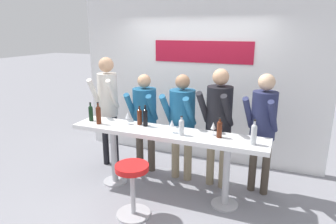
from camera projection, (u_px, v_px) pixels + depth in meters
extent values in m
plane|color=gray|center=(166.00, 193.00, 4.32)|extent=(40.00, 40.00, 0.00)
cube|color=white|center=(197.00, 81.00, 5.22)|extent=(4.34, 0.10, 2.81)
cube|color=#B2142D|center=(202.00, 52.00, 4.99)|extent=(1.69, 0.02, 0.36)
cube|color=white|center=(166.00, 133.00, 4.08)|extent=(2.74, 0.50, 0.06)
cylinder|color=#B2B2B7|center=(114.00, 154.00, 4.50)|extent=(0.09, 0.09, 0.88)
cylinder|color=#B2B2B7|center=(115.00, 181.00, 4.63)|extent=(0.36, 0.36, 0.02)
cylinder|color=#B2B2B7|center=(226.00, 174.00, 3.89)|extent=(0.09, 0.09, 0.88)
cylinder|color=#B2B2B7|center=(224.00, 204.00, 4.01)|extent=(0.36, 0.36, 0.02)
cylinder|color=#B2B2B7|center=(134.00, 214.00, 3.81)|extent=(0.43, 0.43, 0.02)
cylinder|color=#B2B2B7|center=(133.00, 191.00, 3.72)|extent=(0.06, 0.06, 0.63)
cylinder|color=red|center=(132.00, 168.00, 3.63)|extent=(0.41, 0.41, 0.07)
cylinder|color=black|center=(105.00, 140.00, 5.13)|extent=(0.10, 0.10, 0.89)
cylinder|color=black|center=(115.00, 140.00, 5.10)|extent=(0.10, 0.10, 0.89)
cylinder|color=beige|center=(108.00, 95.00, 4.90)|extent=(0.38, 0.38, 0.70)
sphere|color=tan|center=(106.00, 65.00, 4.77)|extent=(0.24, 0.24, 0.24)
cylinder|color=beige|center=(95.00, 93.00, 4.75)|extent=(0.16, 0.41, 0.53)
cylinder|color=beige|center=(113.00, 94.00, 4.70)|extent=(0.16, 0.41, 0.53)
cylinder|color=#473D33|center=(140.00, 147.00, 4.96)|extent=(0.12, 0.12, 0.77)
cylinder|color=#473D33|center=(151.00, 149.00, 4.91)|extent=(0.12, 0.12, 0.77)
cylinder|color=#19517A|center=(145.00, 107.00, 4.75)|extent=(0.41, 0.41, 0.61)
sphere|color=tan|center=(144.00, 81.00, 4.63)|extent=(0.21, 0.21, 0.21)
cylinder|color=#19517A|center=(131.00, 106.00, 4.65)|extent=(0.13, 0.38, 0.48)
cylinder|color=#19517A|center=(152.00, 108.00, 4.55)|extent=(0.13, 0.38, 0.48)
cylinder|color=gray|center=(175.00, 153.00, 4.69)|extent=(0.12, 0.12, 0.79)
cylinder|color=gray|center=(188.00, 156.00, 4.60)|extent=(0.12, 0.12, 0.79)
cylinder|color=#19517A|center=(182.00, 111.00, 4.46)|extent=(0.41, 0.41, 0.63)
sphere|color=#9E7556|center=(183.00, 82.00, 4.34)|extent=(0.21, 0.21, 0.21)
cylinder|color=#19517A|center=(167.00, 109.00, 4.39)|extent=(0.12, 0.39, 0.49)
cylinder|color=#19517A|center=(190.00, 112.00, 4.23)|extent=(0.12, 0.39, 0.49)
cylinder|color=gray|center=(211.00, 158.00, 4.47)|extent=(0.12, 0.12, 0.85)
cylinder|color=gray|center=(223.00, 161.00, 4.37)|extent=(0.12, 0.12, 0.85)
cylinder|color=black|center=(219.00, 110.00, 4.21)|extent=(0.41, 0.41, 0.67)
sphere|color=tan|center=(221.00, 77.00, 4.09)|extent=(0.23, 0.23, 0.23)
cylinder|color=black|center=(203.00, 107.00, 4.15)|extent=(0.15, 0.41, 0.52)
cylinder|color=black|center=(227.00, 111.00, 3.98)|extent=(0.15, 0.41, 0.52)
cylinder|color=#473D33|center=(253.00, 164.00, 4.29)|extent=(0.11, 0.11, 0.83)
cylinder|color=#473D33|center=(266.00, 167.00, 4.19)|extent=(0.11, 0.11, 0.83)
cylinder|color=#23284C|center=(264.00, 115.00, 4.04)|extent=(0.40, 0.40, 0.65)
sphere|color=#D6AD89|center=(267.00, 82.00, 3.92)|extent=(0.22, 0.22, 0.22)
cylinder|color=#23284C|center=(248.00, 113.00, 3.99)|extent=(0.16, 0.39, 0.50)
cylinder|color=#23284C|center=(273.00, 117.00, 3.82)|extent=(0.16, 0.39, 0.50)
cylinder|color=#4C1E0F|center=(99.00, 116.00, 4.35)|extent=(0.07, 0.07, 0.23)
sphere|color=#4C1E0F|center=(98.00, 109.00, 4.32)|extent=(0.07, 0.07, 0.07)
cylinder|color=#4C1E0F|center=(98.00, 106.00, 4.31)|extent=(0.03, 0.03, 0.08)
cylinder|color=black|center=(98.00, 103.00, 4.30)|extent=(0.03, 0.03, 0.02)
cylinder|color=black|center=(91.00, 114.00, 4.50)|extent=(0.07, 0.07, 0.20)
sphere|color=black|center=(90.00, 108.00, 4.48)|extent=(0.07, 0.07, 0.07)
cylinder|color=black|center=(90.00, 106.00, 4.47)|extent=(0.02, 0.02, 0.07)
cylinder|color=black|center=(90.00, 103.00, 4.46)|extent=(0.03, 0.03, 0.01)
cylinder|color=#B7BCC1|center=(254.00, 136.00, 3.57)|extent=(0.07, 0.07, 0.22)
sphere|color=#B7BCC1|center=(254.00, 127.00, 3.54)|extent=(0.07, 0.07, 0.07)
cylinder|color=#B7BCC1|center=(255.00, 124.00, 3.53)|extent=(0.03, 0.03, 0.08)
cylinder|color=black|center=(255.00, 120.00, 3.52)|extent=(0.03, 0.03, 0.02)
cylinder|color=black|center=(145.00, 119.00, 4.25)|extent=(0.07, 0.07, 0.22)
sphere|color=black|center=(145.00, 111.00, 4.22)|extent=(0.07, 0.07, 0.07)
cylinder|color=black|center=(145.00, 109.00, 4.21)|extent=(0.03, 0.03, 0.08)
cylinder|color=black|center=(145.00, 106.00, 4.20)|extent=(0.03, 0.03, 0.02)
cylinder|color=#4C1E0F|center=(140.00, 118.00, 4.32)|extent=(0.07, 0.07, 0.19)
sphere|color=#4C1E0F|center=(139.00, 112.00, 4.29)|extent=(0.07, 0.07, 0.07)
cylinder|color=#4C1E0F|center=(139.00, 109.00, 4.29)|extent=(0.03, 0.03, 0.07)
cylinder|color=black|center=(139.00, 107.00, 4.27)|extent=(0.03, 0.03, 0.01)
cylinder|color=#4C1E0F|center=(219.00, 131.00, 3.81)|extent=(0.07, 0.07, 0.18)
sphere|color=#4C1E0F|center=(220.00, 124.00, 3.79)|extent=(0.07, 0.07, 0.07)
cylinder|color=#4C1E0F|center=(220.00, 121.00, 3.78)|extent=(0.03, 0.03, 0.07)
cylinder|color=black|center=(220.00, 118.00, 3.77)|extent=(0.03, 0.03, 0.01)
cylinder|color=#B7BCC1|center=(181.00, 128.00, 3.90)|extent=(0.07, 0.07, 0.18)
sphere|color=#B7BCC1|center=(181.00, 122.00, 3.87)|extent=(0.07, 0.07, 0.07)
cylinder|color=#B7BCC1|center=(182.00, 119.00, 3.86)|extent=(0.03, 0.03, 0.06)
cylinder|color=black|center=(182.00, 116.00, 3.85)|extent=(0.03, 0.03, 0.01)
cylinder|color=silver|center=(172.00, 132.00, 4.01)|extent=(0.06, 0.06, 0.01)
cylinder|color=silver|center=(172.00, 129.00, 4.00)|extent=(0.01, 0.01, 0.08)
cone|color=silver|center=(172.00, 123.00, 3.97)|extent=(0.07, 0.07, 0.09)
cylinder|color=silver|center=(213.00, 135.00, 3.92)|extent=(0.06, 0.06, 0.01)
cylinder|color=silver|center=(213.00, 132.00, 3.90)|extent=(0.01, 0.01, 0.08)
cone|color=silver|center=(213.00, 125.00, 3.88)|extent=(0.07, 0.07, 0.09)
cylinder|color=silver|center=(128.00, 124.00, 4.37)|extent=(0.06, 0.06, 0.01)
cylinder|color=silver|center=(128.00, 121.00, 4.36)|extent=(0.01, 0.01, 0.08)
cone|color=silver|center=(128.00, 115.00, 4.34)|extent=(0.07, 0.07, 0.09)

